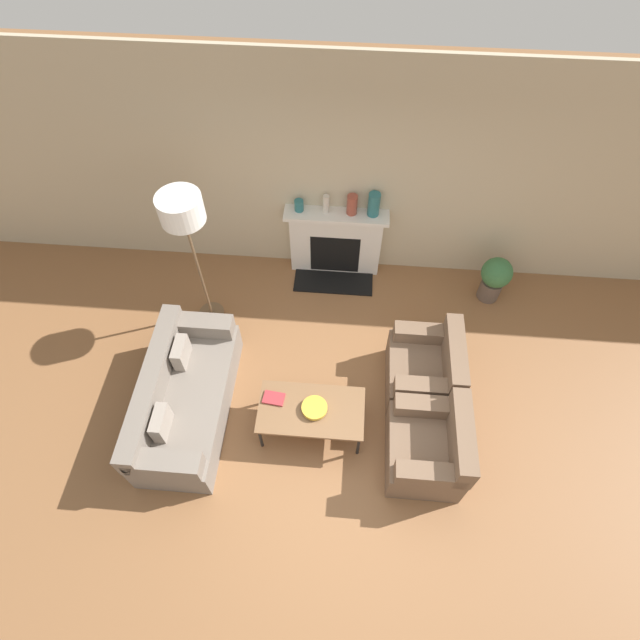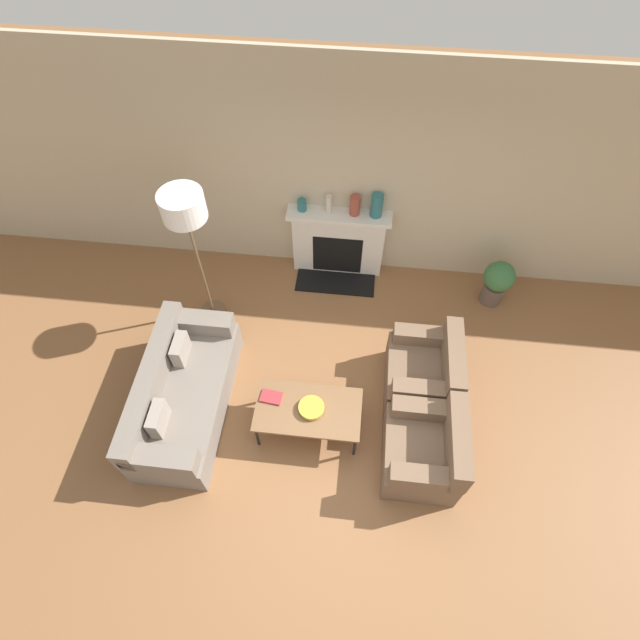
{
  "view_description": "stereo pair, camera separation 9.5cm",
  "coord_description": "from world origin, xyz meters",
  "px_view_note": "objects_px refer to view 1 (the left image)",
  "views": [
    {
      "loc": [
        -0.05,
        -1.93,
        5.2
      ],
      "look_at": [
        -0.32,
        1.43,
        0.45
      ],
      "focal_mm": 28.0,
      "sensor_mm": 36.0,
      "label": 1
    },
    {
      "loc": [
        0.05,
        -1.92,
        5.2
      ],
      "look_at": [
        -0.32,
        1.43,
        0.45
      ],
      "focal_mm": 28.0,
      "sensor_mm": 36.0,
      "label": 2
    }
  ],
  "objects_px": {
    "fireplace": "(336,243)",
    "book": "(274,398)",
    "mantel_vase_right": "(374,204)",
    "coffee_table": "(311,411)",
    "mantel_vase_left": "(299,205)",
    "floor_lamp": "(183,216)",
    "mantel_vase_center_left": "(326,204)",
    "couch": "(184,398)",
    "bowl": "(314,408)",
    "mantel_vase_center_right": "(352,205)",
    "armchair_near": "(429,448)",
    "potted_plant": "(495,277)",
    "armchair_far": "(426,370)"
  },
  "relations": [
    {
      "from": "couch",
      "to": "floor_lamp",
      "type": "distance_m",
      "value": 1.94
    },
    {
      "from": "couch",
      "to": "mantel_vase_right",
      "type": "height_order",
      "value": "mantel_vase_right"
    },
    {
      "from": "mantel_vase_right",
      "to": "mantel_vase_left",
      "type": "bearing_deg",
      "value": 180.0
    },
    {
      "from": "armchair_near",
      "to": "armchair_far",
      "type": "height_order",
      "value": "same"
    },
    {
      "from": "couch",
      "to": "armchair_near",
      "type": "xyz_separation_m",
      "value": [
        2.63,
        -0.37,
        0.03
      ]
    },
    {
      "from": "fireplace",
      "to": "mantel_vase_right",
      "type": "height_order",
      "value": "mantel_vase_right"
    },
    {
      "from": "armchair_near",
      "to": "mantel_vase_left",
      "type": "relative_size",
      "value": 6.01
    },
    {
      "from": "floor_lamp",
      "to": "mantel_vase_left",
      "type": "relative_size",
      "value": 13.24
    },
    {
      "from": "book",
      "to": "mantel_vase_center_right",
      "type": "distance_m",
      "value": 2.48
    },
    {
      "from": "floor_lamp",
      "to": "mantel_vase_right",
      "type": "xyz_separation_m",
      "value": [
        1.97,
        0.92,
        -0.52
      ]
    },
    {
      "from": "floor_lamp",
      "to": "mantel_vase_left",
      "type": "bearing_deg",
      "value": 40.78
    },
    {
      "from": "coffee_table",
      "to": "mantel_vase_left",
      "type": "height_order",
      "value": "mantel_vase_left"
    },
    {
      "from": "armchair_near",
      "to": "mantel_vase_center_right",
      "type": "xyz_separation_m",
      "value": [
        -0.94,
        2.64,
        0.81
      ]
    },
    {
      "from": "mantel_vase_left",
      "to": "fireplace",
      "type": "bearing_deg",
      "value": -1.94
    },
    {
      "from": "coffee_table",
      "to": "mantel_vase_left",
      "type": "bearing_deg",
      "value": 98.55
    },
    {
      "from": "floor_lamp",
      "to": "potted_plant",
      "type": "distance_m",
      "value": 3.84
    },
    {
      "from": "coffee_table",
      "to": "mantel_vase_center_left",
      "type": "relative_size",
      "value": 4.56
    },
    {
      "from": "floor_lamp",
      "to": "bowl",
      "type": "bearing_deg",
      "value": -44.69
    },
    {
      "from": "mantel_vase_center_left",
      "to": "mantel_vase_center_right",
      "type": "distance_m",
      "value": 0.31
    },
    {
      "from": "fireplace",
      "to": "mantel_vase_left",
      "type": "height_order",
      "value": "mantel_vase_left"
    },
    {
      "from": "floor_lamp",
      "to": "mantel_vase_center_left",
      "type": "relative_size",
      "value": 7.92
    },
    {
      "from": "fireplace",
      "to": "mantel_vase_left",
      "type": "relative_size",
      "value": 8.88
    },
    {
      "from": "armchair_near",
      "to": "potted_plant",
      "type": "xyz_separation_m",
      "value": [
        0.92,
        2.3,
        0.05
      ]
    },
    {
      "from": "mantel_vase_right",
      "to": "armchair_far",
      "type": "bearing_deg",
      "value": -68.54
    },
    {
      "from": "armchair_near",
      "to": "mantel_vase_center_right",
      "type": "relative_size",
      "value": 3.34
    },
    {
      "from": "mantel_vase_left",
      "to": "mantel_vase_center_right",
      "type": "distance_m",
      "value": 0.64
    },
    {
      "from": "bowl",
      "to": "armchair_near",
      "type": "bearing_deg",
      "value": -12.97
    },
    {
      "from": "armchair_near",
      "to": "potted_plant",
      "type": "bearing_deg",
      "value": 158.21
    },
    {
      "from": "couch",
      "to": "mantel_vase_center_left",
      "type": "relative_size",
      "value": 7.56
    },
    {
      "from": "fireplace",
      "to": "floor_lamp",
      "type": "distance_m",
      "value": 2.14
    },
    {
      "from": "armchair_far",
      "to": "coffee_table",
      "type": "bearing_deg",
      "value": -62.81
    },
    {
      "from": "fireplace",
      "to": "mantel_vase_center_right",
      "type": "xyz_separation_m",
      "value": [
        0.18,
        0.02,
        0.65
      ]
    },
    {
      "from": "floor_lamp",
      "to": "mantel_vase_center_right",
      "type": "xyz_separation_m",
      "value": [
        1.71,
        0.92,
        -0.54
      ]
    },
    {
      "from": "fireplace",
      "to": "mantel_vase_center_right",
      "type": "height_order",
      "value": "mantel_vase_center_right"
    },
    {
      "from": "fireplace",
      "to": "coffee_table",
      "type": "xyz_separation_m",
      "value": [
        -0.1,
        -2.36,
        -0.08
      ]
    },
    {
      "from": "floor_lamp",
      "to": "potted_plant",
      "type": "xyz_separation_m",
      "value": [
        3.57,
        0.58,
        -1.3
      ]
    },
    {
      "from": "bowl",
      "to": "mantel_vase_center_right",
      "type": "relative_size",
      "value": 1.03
    },
    {
      "from": "book",
      "to": "mantel_vase_left",
      "type": "height_order",
      "value": "mantel_vase_left"
    },
    {
      "from": "fireplace",
      "to": "book",
      "type": "relative_size",
      "value": 5.45
    },
    {
      "from": "floor_lamp",
      "to": "fireplace",
      "type": "bearing_deg",
      "value": 30.67
    },
    {
      "from": "coffee_table",
      "to": "couch",
      "type": "bearing_deg",
      "value": 176.22
    },
    {
      "from": "book",
      "to": "floor_lamp",
      "type": "bearing_deg",
      "value": 133.36
    },
    {
      "from": "couch",
      "to": "fireplace",
      "type": "bearing_deg",
      "value": -33.61
    },
    {
      "from": "coffee_table",
      "to": "bowl",
      "type": "height_order",
      "value": "bowl"
    },
    {
      "from": "couch",
      "to": "bowl",
      "type": "relative_size",
      "value": 6.81
    },
    {
      "from": "armchair_near",
      "to": "mantel_vase_center_right",
      "type": "bearing_deg",
      "value": -160.37
    },
    {
      "from": "armchair_near",
      "to": "mantel_vase_center_right",
      "type": "distance_m",
      "value": 2.92
    },
    {
      "from": "mantel_vase_center_right",
      "to": "couch",
      "type": "bearing_deg",
      "value": -126.49
    },
    {
      "from": "fireplace",
      "to": "mantel_vase_center_left",
      "type": "height_order",
      "value": "mantel_vase_center_left"
    },
    {
      "from": "potted_plant",
      "to": "floor_lamp",
      "type": "bearing_deg",
      "value": -170.83
    }
  ]
}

